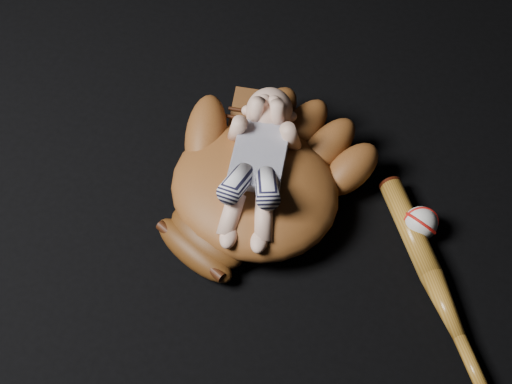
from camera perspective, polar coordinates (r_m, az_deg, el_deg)
baseball_glove at (r=1.45m, az=-0.11°, el=0.55°), size 0.56×0.58×0.14m
newborn_baby at (r=1.41m, az=0.06°, el=1.86°), size 0.21×0.36×0.14m
baseball_bat at (r=1.43m, az=13.04°, el=-6.83°), size 0.30×0.41×0.04m
baseball at (r=1.48m, az=11.89°, el=-2.24°), size 0.07×0.07×0.06m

